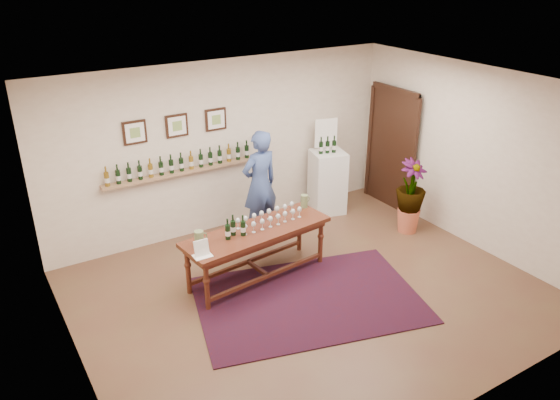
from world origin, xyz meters
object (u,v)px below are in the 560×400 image
display_pedestal (327,182)px  potted_plant (410,197)px  tasting_table (257,237)px  person (260,184)px

display_pedestal → potted_plant: (0.67, -1.37, 0.07)m
tasting_table → display_pedestal: size_ratio=1.98×
tasting_table → display_pedestal: 2.52m
tasting_table → person: (0.70, 1.13, 0.24)m
person → potted_plant: bearing=144.3°
tasting_table → potted_plant: bearing=-7.7°
tasting_table → display_pedestal: (2.16, 1.29, -0.09)m
display_pedestal → person: size_ratio=0.63×
display_pedestal → person: 1.51m
potted_plant → person: size_ratio=0.61×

